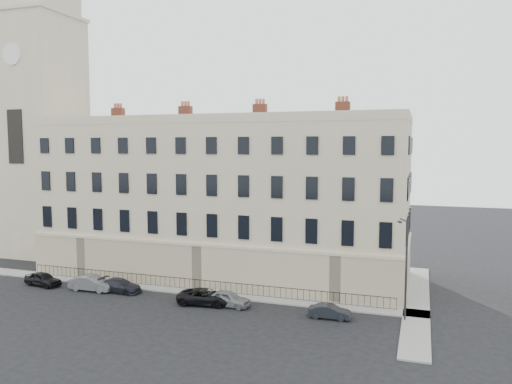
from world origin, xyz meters
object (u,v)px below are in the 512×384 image
Objects in this scene: car_d at (205,297)px; car_a at (43,279)px; car_c at (120,285)px; car_f at (330,312)px; streetlamp at (406,265)px; car_e at (228,299)px; car_b at (92,283)px.

car_a is at bearing 81.50° from car_d.
car_d is (8.65, -0.75, 0.05)m from car_c.
streetlamp is (5.36, 1.10, 3.77)m from car_f.
car_a is 18.54m from car_e.
streetlamp is at bearing -80.48° from car_f.
car_c is 8.69m from car_d.
car_c is (7.94, 0.57, -0.05)m from car_a.
car_b is 11.29m from car_d.
car_a reaches higher than car_c.
car_d is 10.28m from car_f.
car_c is 0.89× the size of car_d.
car_d is 1.42× the size of car_f.
streetlamp reaches higher than car_d.
streetlamp reaches higher than car_b.
streetlamp is at bearing -85.29° from car_c.
car_d reaches higher than car_c.
car_e is at bearing -89.18° from car_c.
car_b is at bearing 160.26° from streetlamp.
car_c is at bearing -77.37° from car_a.
car_b reaches higher than car_a.
car_e is at bearing 86.32° from car_f.
car_c is at bearing 85.38° from car_f.
car_a is 5.31m from car_b.
car_c is 10.62m from car_e.
car_e is (13.23, -0.18, -0.04)m from car_b.
car_a is 0.91× the size of car_b.
car_a is at bearing 87.35° from car_f.
car_e is (18.54, -0.04, -0.00)m from car_a.
car_a is 0.82× the size of car_d.
car_a is at bearing 94.11° from car_e.
car_c is (2.63, 0.43, -0.09)m from car_b.
car_a is 32.44m from streetlamp.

